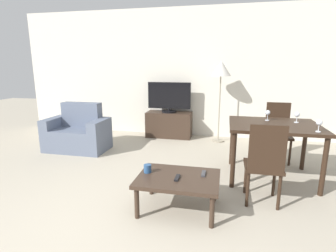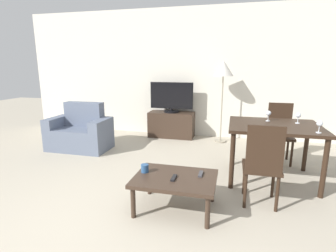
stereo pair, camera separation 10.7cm
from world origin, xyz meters
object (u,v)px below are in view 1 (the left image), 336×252
dining_chair_far (278,129)px  wine_glass_left (297,115)px  armchair (78,133)px  dining_table (274,131)px  floor_lamp (221,71)px  coffee_table (178,181)px  wine_glass_center (268,113)px  remote_primary (204,174)px  remote_secondary (177,178)px  tv_stand (169,125)px  dining_chair_near (265,161)px  cup_white_near (148,168)px  tv (169,97)px  wine_glass_right (319,123)px

dining_chair_far → wine_glass_left: 0.73m
armchair → dining_table: size_ratio=0.95×
dining_chair_far → floor_lamp: size_ratio=0.58×
coffee_table → floor_lamp: (0.33, 2.74, 1.08)m
dining_chair_far → wine_glass_center: bearing=-114.6°
coffee_table → dining_chair_far: size_ratio=0.92×
remote_primary → wine_glass_center: 1.50m
remote_secondary → wine_glass_center: wine_glass_center is taller
tv_stand → remote_primary: size_ratio=6.42×
floor_lamp → remote_primary: bearing=-91.7°
floor_lamp → dining_chair_near: bearing=-77.2°
floor_lamp → wine_glass_left: size_ratio=11.04×
tv_stand → wine_glass_left: 2.75m
remote_primary → cup_white_near: bearing=-173.0°
tv → cup_white_near: size_ratio=10.31×
tv_stand → wine_glass_center: bearing=-41.8°
wine_glass_left → tv_stand: bearing=142.3°
coffee_table → cup_white_near: cup_white_near is taller
dining_chair_near → wine_glass_center: bearing=81.9°
floor_lamp → cup_white_near: floor_lamp is taller
tv → wine_glass_center: tv is taller
coffee_table → dining_chair_near: size_ratio=0.92×
remote_primary → remote_secondary: same height
remote_primary → dining_chair_near: bearing=15.0°
dining_chair_near → wine_glass_right: size_ratio=6.41×
remote_primary → wine_glass_left: size_ratio=1.03×
coffee_table → tv: bearing=104.1°
coffee_table → dining_chair_far: (1.30, 1.87, 0.18)m
dining_chair_far → dining_table: bearing=-104.4°
armchair → tv: size_ratio=1.20×
floor_lamp → coffee_table: bearing=-96.9°
dining_chair_far → wine_glass_right: size_ratio=6.41×
remote_primary → cup_white_near: (-0.61, -0.07, 0.03)m
floor_lamp → cup_white_near: 2.96m
remote_secondary → wine_glass_right: bearing=27.1°
armchair → dining_chair_far: bearing=3.6°
dining_chair_near → wine_glass_left: 1.13m
dining_chair_far → tv: bearing=153.5°
dining_chair_far → wine_glass_right: dining_chair_far is taller
dining_chair_near → dining_chair_far: (0.40, 1.58, 0.00)m
tv_stand → dining_chair_far: size_ratio=1.03×
tv_stand → floor_lamp: (1.06, -0.13, 1.14)m
tv_stand → dining_table: 2.59m
remote_secondary → cup_white_near: bearing=165.2°
coffee_table → remote_secondary: 0.07m
tv → remote_secondary: tv is taller
floor_lamp → remote_secondary: floor_lamp is taller
remote_secondary → wine_glass_center: bearing=52.4°
coffee_table → dining_chair_near: dining_chair_near is taller
tv → floor_lamp: (1.06, -0.13, 0.55)m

